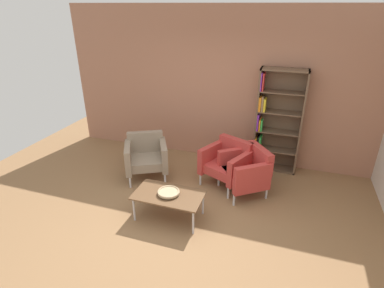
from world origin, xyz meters
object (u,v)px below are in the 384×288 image
at_px(decorative_bowl, 169,192).
at_px(armchair_corner_red, 247,170).
at_px(bookshelf_tall, 275,122).
at_px(armchair_spare_guest, 146,155).
at_px(armchair_by_bookshelf, 227,162).
at_px(coffee_table_low, 169,196).

bearing_deg(decorative_bowl, armchair_corner_red, 47.51).
relative_size(bookshelf_tall, armchair_spare_guest, 2.05).
relative_size(armchair_spare_guest, armchair_corner_red, 0.98).
bearing_deg(armchair_by_bookshelf, bookshelf_tall, 75.52).
relative_size(decorative_bowl, armchair_by_bookshelf, 0.35).
relative_size(coffee_table_low, armchair_spare_guest, 1.08).
xyz_separation_m(decorative_bowl, armchair_spare_guest, (-0.84, 0.98, -0.02)).
height_order(coffee_table_low, armchair_corner_red, armchair_corner_red).
bearing_deg(coffee_table_low, armchair_corner_red, 47.51).
bearing_deg(armchair_spare_guest, armchair_corner_red, -25.77).
distance_m(bookshelf_tall, coffee_table_low, 2.45).
bearing_deg(armchair_corner_red, bookshelf_tall, 125.02).
height_order(armchair_by_bookshelf, armchair_spare_guest, same).
bearing_deg(decorative_bowl, bookshelf_tall, 57.93).
relative_size(bookshelf_tall, armchair_by_bookshelf, 2.08).
height_order(coffee_table_low, decorative_bowl, decorative_bowl).
height_order(armchair_spare_guest, armchair_corner_red, same).
bearing_deg(armchair_corner_red, decorative_bowl, -79.72).
bearing_deg(armchair_by_bookshelf, coffee_table_low, -92.17).
xyz_separation_m(coffee_table_low, armchair_corner_red, (0.95, 1.04, 0.05)).
distance_m(decorative_bowl, armchair_corner_red, 1.41).
xyz_separation_m(bookshelf_tall, decorative_bowl, (-1.27, -2.02, -0.49)).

